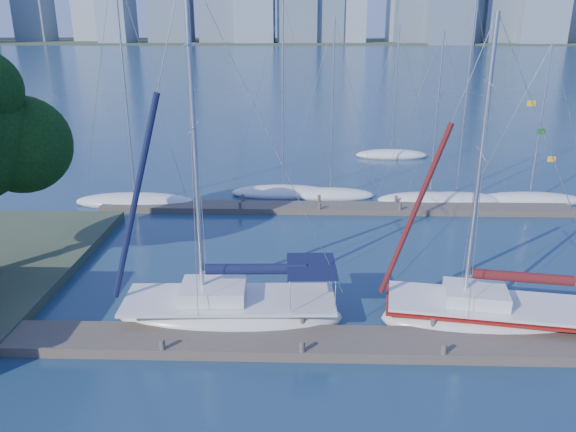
{
  "coord_description": "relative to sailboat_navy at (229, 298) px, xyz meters",
  "views": [
    {
      "loc": [
        0.01,
        -18.15,
        11.54
      ],
      "look_at": [
        -0.65,
        4.0,
        3.8
      ],
      "focal_mm": 35.0,
      "sensor_mm": 36.0,
      "label": 1
    }
  ],
  "objects": [
    {
      "name": "bg_boat_1",
      "position": [
        1.5,
        17.39,
        -0.8
      ],
      "size": [
        7.54,
        3.79,
        13.22
      ],
      "rotation": [
        0.0,
        0.0,
        -0.24
      ],
      "color": "silver",
      "rests_on": "ground"
    },
    {
      "name": "bg_boat_4",
      "position": [
        13.06,
        16.01,
        -0.79
      ],
      "size": [
        6.49,
        3.04,
        13.25
      ],
      "rotation": [
        0.0,
        0.0,
        -0.15
      ],
      "color": "silver",
      "rests_on": "ground"
    },
    {
      "name": "bg_boat_0",
      "position": [
        -8.19,
        15.02,
        -0.77
      ],
      "size": [
        8.27,
        4.95,
        15.36
      ],
      "rotation": [
        0.0,
        0.0,
        -0.36
      ],
      "color": "silver",
      "rests_on": "ground"
    },
    {
      "name": "bg_boat_7",
      "position": [
        10.71,
        29.27,
        -0.81
      ],
      "size": [
        6.51,
        2.65,
        11.65
      ],
      "rotation": [
        0.0,
        0.0,
        0.1
      ],
      "color": "silver",
      "rests_on": "ground"
    },
    {
      "name": "near_dock",
      "position": [
        2.92,
        -1.81,
        -0.85
      ],
      "size": [
        26.0,
        2.0,
        0.4
      ],
      "primitive_type": "cube",
      "color": "brown",
      "rests_on": "ground"
    },
    {
      "name": "far_dock",
      "position": [
        4.92,
        14.19,
        -0.87
      ],
      "size": [
        30.0,
        1.8,
        0.36
      ],
      "primitive_type": "cube",
      "color": "brown",
      "rests_on": "ground"
    },
    {
      "name": "bg_boat_2",
      "position": [
        4.75,
        17.06,
        -0.82
      ],
      "size": [
        6.11,
        2.06,
        12.06
      ],
      "rotation": [
        0.0,
        0.0,
        0.03
      ],
      "color": "silver",
      "rests_on": "ground"
    },
    {
      "name": "bg_boat_5",
      "position": [
        18.02,
        16.29,
        -0.83
      ],
      "size": [
        7.44,
        2.88,
        10.54
      ],
      "rotation": [
        0.0,
        0.0,
        -0.12
      ],
      "color": "silver",
      "rests_on": "ground"
    },
    {
      "name": "ground",
      "position": [
        2.92,
        -1.81,
        -1.05
      ],
      "size": [
        700.0,
        700.0,
        0.0
      ],
      "primitive_type": "plane",
      "color": "navy",
      "rests_on": "ground"
    },
    {
      "name": "sailboat_navy",
      "position": [
        0.0,
        0.0,
        0.0
      ],
      "size": [
        9.17,
        3.34,
        14.13
      ],
      "rotation": [
        0.0,
        0.0,
        0.04
      ],
      "color": "silver",
      "rests_on": "ground"
    },
    {
      "name": "far_shore",
      "position": [
        2.92,
        318.19,
        -1.05
      ],
      "size": [
        800.0,
        100.0,
        1.5
      ],
      "primitive_type": "cube",
      "color": "#38472D",
      "rests_on": "ground"
    },
    {
      "name": "bg_boat_3",
      "position": [
        11.31,
        15.94,
        -0.81
      ],
      "size": [
        7.04,
        2.58,
        11.29
      ],
      "rotation": [
        0.0,
        0.0,
        0.07
      ],
      "color": "silver",
      "rests_on": "ground"
    },
    {
      "name": "sailboat_maroon",
      "position": [
        10.33,
        0.04,
        -0.12
      ],
      "size": [
        8.89,
        4.08,
        12.44
      ],
      "rotation": [
        0.0,
        0.0,
        -0.15
      ],
      "color": "silver",
      "rests_on": "ground"
    }
  ]
}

